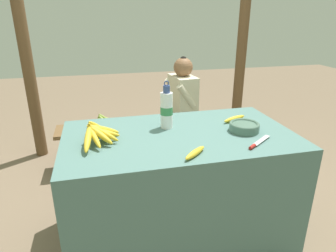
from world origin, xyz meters
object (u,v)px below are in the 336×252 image
(loose_banana_side, at_px, (234,119))
(wooden_bench, at_px, (151,129))
(serving_bowl, at_px, (244,127))
(support_post_near, at_px, (24,43))
(banana_bunch_ripe, at_px, (98,132))
(loose_banana_front, at_px, (195,153))
(knife, at_px, (257,144))
(water_bottle, at_px, (167,109))
(banana_bunch_green, at_px, (103,120))
(support_post_far, at_px, (243,38))
(seated_vendor, at_px, (178,103))

(loose_banana_side, relative_size, wooden_bench, 0.11)
(serving_bowl, relative_size, wooden_bench, 0.10)
(support_post_near, bearing_deg, wooden_bench, -20.48)
(banana_bunch_ripe, relative_size, support_post_near, 0.15)
(banana_bunch_ripe, bearing_deg, loose_banana_front, -31.22)
(banana_bunch_ripe, bearing_deg, loose_banana_side, 8.91)
(wooden_bench, bearing_deg, loose_banana_front, -90.93)
(knife, distance_m, wooden_bench, 1.53)
(loose_banana_front, xyz_separation_m, support_post_near, (-1.14, 1.90, 0.41))
(wooden_bench, xyz_separation_m, support_post_near, (-1.16, 0.43, 0.84))
(water_bottle, height_order, loose_banana_front, water_bottle)
(water_bottle, relative_size, loose_banana_front, 1.92)
(loose_banana_front, bearing_deg, serving_bowl, 32.00)
(banana_bunch_green, bearing_deg, support_post_far, 14.99)
(knife, bearing_deg, loose_banana_side, 47.01)
(knife, relative_size, seated_vendor, 0.19)
(banana_bunch_ripe, height_order, support_post_far, support_post_far)
(serving_bowl, height_order, banana_bunch_green, serving_bowl)
(seated_vendor, height_order, support_post_far, support_post_far)
(water_bottle, bearing_deg, seated_vendor, 70.40)
(banana_bunch_green, bearing_deg, wooden_bench, 0.47)
(knife, relative_size, support_post_near, 0.09)
(banana_bunch_green, distance_m, support_post_far, 1.83)
(loose_banana_front, distance_m, loose_banana_side, 0.62)
(serving_bowl, bearing_deg, water_bottle, 159.07)
(knife, height_order, banana_bunch_green, knife)
(water_bottle, height_order, knife, water_bottle)
(wooden_bench, bearing_deg, banana_bunch_green, -179.53)
(seated_vendor, bearing_deg, loose_banana_side, 91.02)
(knife, distance_m, support_post_near, 2.44)
(banana_bunch_ripe, bearing_deg, wooden_bench, 65.98)
(loose_banana_side, bearing_deg, banana_bunch_ripe, -171.09)
(knife, height_order, seated_vendor, seated_vendor)
(wooden_bench, bearing_deg, support_post_near, 159.52)
(banana_bunch_ripe, height_order, serving_bowl, banana_bunch_ripe)
(serving_bowl, distance_m, water_bottle, 0.51)
(banana_bunch_ripe, xyz_separation_m, seated_vendor, (0.80, 1.13, -0.21))
(banana_bunch_ripe, xyz_separation_m, banana_bunch_green, (0.05, 1.16, -0.35))
(loose_banana_front, xyz_separation_m, knife, (0.39, 0.04, -0.01))
(knife, bearing_deg, loose_banana_front, 150.78)
(water_bottle, xyz_separation_m, loose_banana_side, (0.49, 0.01, -0.11))
(loose_banana_front, distance_m, seated_vendor, 1.47)
(banana_bunch_green, height_order, support_post_far, support_post_far)
(banana_bunch_ripe, xyz_separation_m, loose_banana_side, (0.93, 0.15, -0.05))
(banana_bunch_ripe, relative_size, loose_banana_front, 2.28)
(serving_bowl, height_order, wooden_bench, serving_bowl)
(banana_bunch_ripe, relative_size, wooden_bench, 0.20)
(loose_banana_side, height_order, support_post_near, support_post_near)
(knife, xyz_separation_m, seated_vendor, (-0.08, 1.38, -0.16))
(support_post_far, bearing_deg, knife, -113.32)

